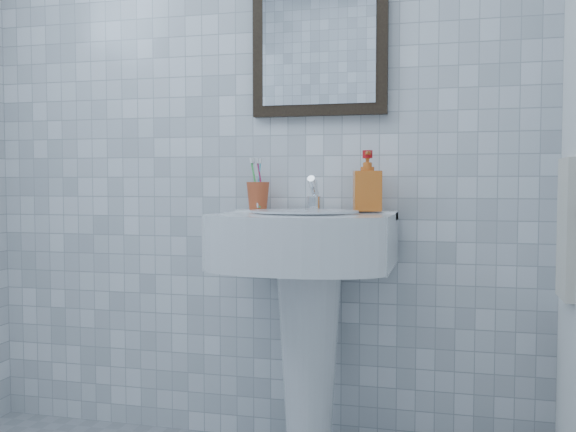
# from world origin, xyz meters

# --- Properties ---
(wall_back) EXTENTS (2.20, 0.02, 2.50)m
(wall_back) POSITION_xyz_m (0.00, 1.20, 1.25)
(wall_back) COLOR white
(wall_back) RESTS_ON ground
(washbasin) EXTENTS (0.59, 0.43, 0.90)m
(washbasin) POSITION_xyz_m (0.26, 0.99, 0.60)
(washbasin) COLOR white
(washbasin) RESTS_ON ground
(faucet) EXTENTS (0.05, 0.11, 0.13)m
(faucet) POSITION_xyz_m (0.26, 1.09, 0.94)
(faucet) COLOR white
(faucet) RESTS_ON washbasin
(toothbrush_cup) EXTENTS (0.09, 0.09, 0.10)m
(toothbrush_cup) POSITION_xyz_m (0.04, 1.12, 0.94)
(toothbrush_cup) COLOR #BC4A26
(toothbrush_cup) RESTS_ON washbasin
(soap_dispenser) EXTENTS (0.11, 0.11, 0.21)m
(soap_dispenser) POSITION_xyz_m (0.45, 1.09, 1.00)
(soap_dispenser) COLOR #E75C16
(soap_dispenser) RESTS_ON washbasin
(wall_mirror) EXTENTS (0.50, 0.04, 0.62)m
(wall_mirror) POSITION_xyz_m (0.26, 1.18, 1.55)
(wall_mirror) COLOR black
(wall_mirror) RESTS_ON wall_back
(hand_towel) EXTENTS (0.03, 0.16, 0.38)m
(hand_towel) POSITION_xyz_m (1.04, 0.70, 0.87)
(hand_towel) COLOR silver
(hand_towel) RESTS_ON towel_ring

